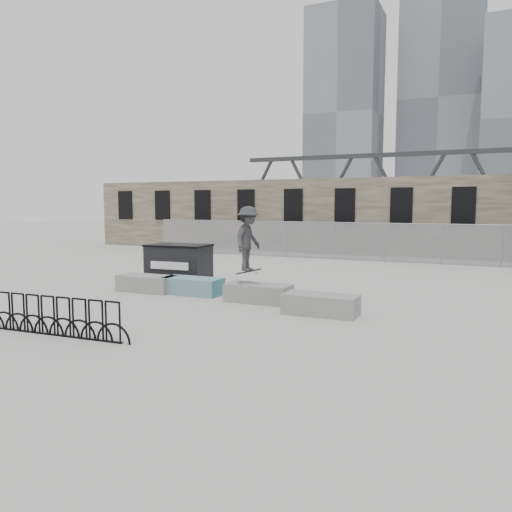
% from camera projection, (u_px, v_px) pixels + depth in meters
% --- Properties ---
extents(ground, '(120.00, 120.00, 0.00)m').
position_uv_depth(ground, '(222.00, 299.00, 15.80)').
color(ground, '#A1A19D').
rests_on(ground, ground).
extents(stone_wall, '(36.00, 2.58, 4.50)m').
position_uv_depth(stone_wall, '(350.00, 216.00, 30.24)').
color(stone_wall, brown).
rests_on(stone_wall, ground).
extents(chainlink_fence, '(22.06, 0.06, 2.02)m').
position_uv_depth(chainlink_fence, '(333.00, 240.00, 26.99)').
color(chainlink_fence, gray).
rests_on(chainlink_fence, ground).
extents(planter_far_left, '(2.00, 0.90, 0.56)m').
position_uv_depth(planter_far_left, '(147.00, 283.00, 17.08)').
color(planter_far_left, gray).
rests_on(planter_far_left, ground).
extents(planter_center_left, '(2.00, 0.90, 0.56)m').
position_uv_depth(planter_center_left, '(192.00, 285.00, 16.54)').
color(planter_center_left, teal).
rests_on(planter_center_left, ground).
extents(planter_center_right, '(2.00, 0.90, 0.56)m').
position_uv_depth(planter_center_right, '(258.00, 292.00, 15.23)').
color(planter_center_right, gray).
rests_on(planter_center_right, ground).
extents(planter_offset, '(2.00, 0.90, 0.56)m').
position_uv_depth(planter_offset, '(321.00, 304.00, 13.50)').
color(planter_offset, gray).
rests_on(planter_offset, ground).
extents(dumpster, '(2.36, 1.53, 1.50)m').
position_uv_depth(dumpster, '(179.00, 264.00, 18.60)').
color(dumpster, black).
rests_on(dumpster, ground).
extents(bike_rack, '(4.49, 0.29, 0.90)m').
position_uv_depth(bike_rack, '(48.00, 316.00, 11.40)').
color(bike_rack, black).
rests_on(bike_rack, ground).
extents(skyline_towers, '(58.00, 28.00, 48.00)m').
position_uv_depth(skyline_towers, '(443.00, 114.00, 98.83)').
color(skyline_towers, slate).
rests_on(skyline_towers, ground).
extents(truss_bridge, '(70.00, 3.00, 9.80)m').
position_uv_depth(truss_bridge, '(509.00, 195.00, 60.92)').
color(truss_bridge, '#2D3033').
rests_on(truss_bridge, ground).
extents(skateboarder, '(0.81, 1.29, 2.11)m').
position_uv_depth(skateboarder, '(248.00, 239.00, 15.21)').
color(skateboarder, '#2F2F32').
rests_on(skateboarder, ground).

